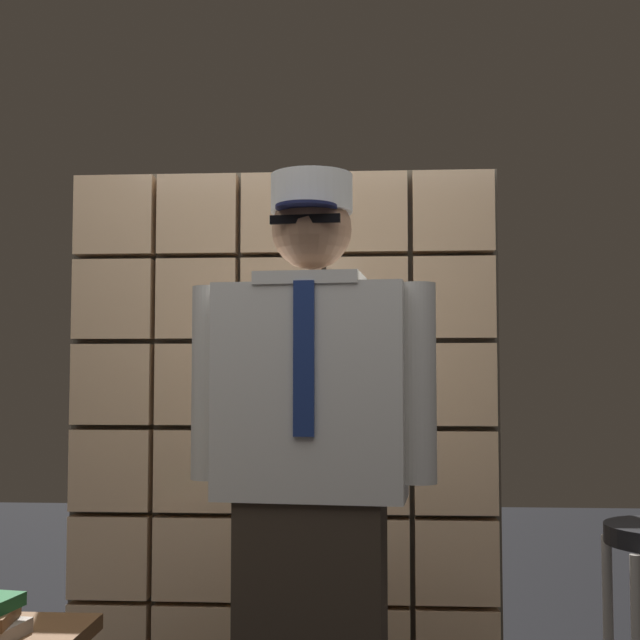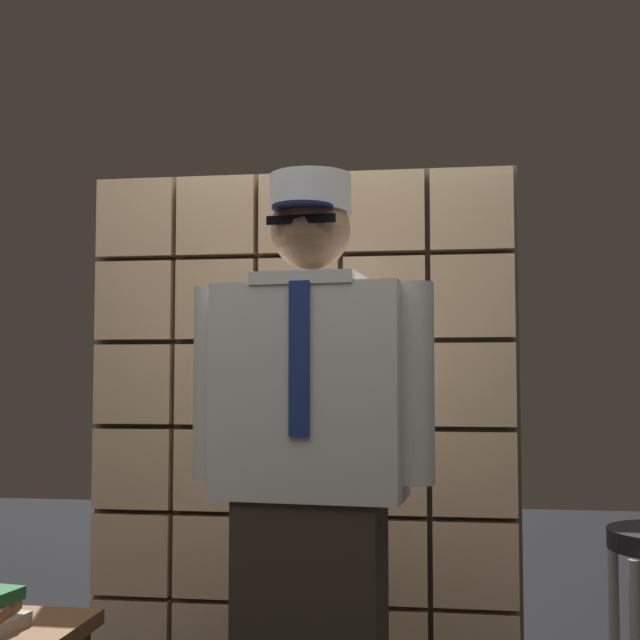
# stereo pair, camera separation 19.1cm
# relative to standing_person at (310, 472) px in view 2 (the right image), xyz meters

# --- Properties ---
(glass_block_wall) EXTENTS (1.66, 0.10, 1.99)m
(glass_block_wall) POSITION_rel_standing_person_xyz_m (-0.18, 0.90, 0.07)
(glass_block_wall) COLOR #E0B78C
(glass_block_wall) RESTS_ON ground
(standing_person) EXTENTS (0.70, 0.32, 1.74)m
(standing_person) POSITION_rel_standing_person_xyz_m (0.00, 0.00, 0.00)
(standing_person) COLOR #382D23
(standing_person) RESTS_ON ground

